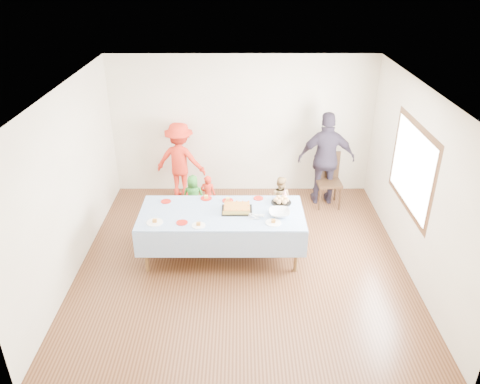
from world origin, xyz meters
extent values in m
plane|color=#402412|center=(0.00, 0.00, 0.00)|extent=(5.00, 5.00, 0.00)
cube|color=beige|center=(0.00, 2.50, 1.35)|extent=(5.00, 0.04, 2.70)
cube|color=beige|center=(0.00, -2.50, 1.35)|extent=(5.00, 0.04, 2.70)
cube|color=beige|center=(-2.50, 0.00, 1.35)|extent=(0.04, 5.00, 2.70)
cube|color=beige|center=(2.50, 0.00, 1.35)|extent=(0.04, 5.00, 2.70)
cube|color=white|center=(0.00, 0.00, 2.70)|extent=(5.00, 5.00, 0.04)
cube|color=#472B16|center=(2.47, 0.20, 1.50)|extent=(0.03, 1.75, 1.35)
cylinder|color=brown|center=(-1.44, -0.28, 0.36)|extent=(0.06, 0.06, 0.73)
cylinder|color=brown|center=(0.80, -0.28, 0.36)|extent=(0.06, 0.06, 0.73)
cylinder|color=brown|center=(-1.44, 0.56, 0.36)|extent=(0.06, 0.06, 0.73)
cylinder|color=brown|center=(0.80, 0.56, 0.36)|extent=(0.06, 0.06, 0.73)
cube|color=brown|center=(-0.32, 0.14, 0.75)|extent=(2.40, 1.00, 0.04)
cube|color=silver|center=(-0.32, 0.14, 0.78)|extent=(2.50, 1.10, 0.01)
cube|color=black|center=(-0.09, 0.19, 0.79)|extent=(0.46, 0.36, 0.01)
cube|color=#FFCC61|center=(-0.09, 0.19, 0.82)|extent=(0.39, 0.29, 0.06)
cube|color=#A86D26|center=(-0.09, 0.19, 0.86)|extent=(0.39, 0.29, 0.01)
cylinder|color=black|center=(0.61, 0.44, 0.79)|extent=(0.32, 0.32, 0.02)
sphere|color=#E4B26F|center=(0.69, 0.44, 0.84)|extent=(0.08, 0.08, 0.08)
sphere|color=#E4B26F|center=(0.65, 0.52, 0.84)|extent=(0.08, 0.08, 0.08)
sphere|color=#E4B26F|center=(0.57, 0.52, 0.84)|extent=(0.08, 0.08, 0.08)
sphere|color=#E4B26F|center=(0.52, 0.44, 0.84)|extent=(0.08, 0.08, 0.08)
sphere|color=#E4B26F|center=(0.57, 0.37, 0.84)|extent=(0.08, 0.08, 0.08)
sphere|color=#E4B26F|center=(0.65, 0.37, 0.84)|extent=(0.08, 0.08, 0.08)
sphere|color=#E4B26F|center=(0.61, 0.44, 0.84)|extent=(0.08, 0.08, 0.08)
imported|color=silver|center=(0.55, 0.05, 0.82)|extent=(0.32, 0.32, 0.08)
cone|color=white|center=(0.67, 0.60, 0.87)|extent=(0.11, 0.11, 0.18)
cylinder|color=#B7140D|center=(-1.22, 0.48, 0.79)|extent=(0.16, 0.16, 0.01)
cylinder|color=#B7140D|center=(-0.59, 0.59, 0.79)|extent=(0.18, 0.18, 0.01)
cylinder|color=#B7140D|center=(-0.24, 0.51, 0.79)|extent=(0.18, 0.18, 0.01)
cylinder|color=#B7140D|center=(0.25, 0.59, 0.79)|extent=(0.16, 0.16, 0.01)
cylinder|color=#B7140D|center=(-0.89, -0.17, 0.79)|extent=(0.17, 0.17, 0.01)
cylinder|color=white|center=(-1.29, -0.17, 0.79)|extent=(0.24, 0.24, 0.01)
cylinder|color=white|center=(-0.64, -0.25, 0.79)|extent=(0.20, 0.20, 0.01)
cylinder|color=white|center=(0.44, -0.18, 0.79)|extent=(0.23, 0.23, 0.01)
cylinder|color=black|center=(1.44, 1.61, 0.23)|extent=(0.04, 0.04, 0.45)
cylinder|color=black|center=(1.82, 1.62, 0.23)|extent=(0.04, 0.04, 0.45)
cylinder|color=black|center=(1.42, 1.98, 0.23)|extent=(0.04, 0.04, 0.45)
cylinder|color=black|center=(1.80, 2.00, 0.23)|extent=(0.04, 0.04, 0.45)
cube|color=black|center=(1.62, 1.80, 0.47)|extent=(0.46, 0.46, 0.05)
cube|color=black|center=(1.61, 2.00, 0.76)|extent=(0.44, 0.06, 0.53)
imported|color=red|center=(-0.62, 1.44, 0.39)|extent=(0.31, 0.22, 0.79)
imported|color=#2D7928|center=(-0.88, 1.40, 0.40)|extent=(0.40, 0.27, 0.80)
imported|color=tan|center=(0.67, 1.29, 0.41)|extent=(0.49, 0.44, 0.83)
imported|color=red|center=(-1.19, 2.20, 0.75)|extent=(1.07, 0.75, 1.51)
imported|color=#2E2735|center=(1.56, 1.95, 0.89)|extent=(1.05, 0.45, 1.79)
camera|label=1|loc=(-0.05, -6.05, 4.30)|focal=35.00mm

